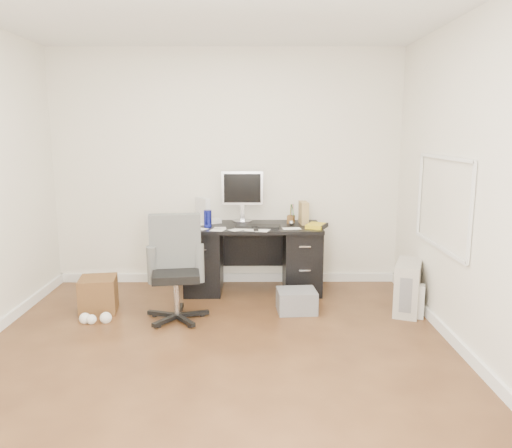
{
  "coord_description": "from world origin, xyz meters",
  "views": [
    {
      "loc": [
        0.3,
        -3.77,
        1.78
      ],
      "look_at": [
        0.33,
        1.2,
        0.85
      ],
      "focal_mm": 35.0,
      "sensor_mm": 36.0,
      "label": 1
    }
  ],
  "objects": [
    {
      "name": "loose_papers",
      "position": [
        0.1,
        1.6,
        0.75
      ],
      "size": [
        1.1,
        0.6,
        0.0
      ],
      "primitive_type": null,
      "color": "white",
      "rests_on": "desk"
    },
    {
      "name": "keyboard",
      "position": [
        0.35,
        1.52,
        0.76
      ],
      "size": [
        0.5,
        0.22,
        0.03
      ],
      "primitive_type": "cube",
      "rotation": [
        0.0,
        0.0,
        -0.12
      ],
      "color": "black",
      "rests_on": "desk"
    },
    {
      "name": "magazine_file",
      "position": [
        0.87,
        1.75,
        0.87
      ],
      "size": [
        0.13,
        0.22,
        0.25
      ],
      "primitive_type": "cube",
      "rotation": [
        0.0,
        0.0,
        0.09
      ],
      "color": "#9D804C",
      "rests_on": "desk"
    },
    {
      "name": "wicker_basket",
      "position": [
        -1.24,
        1.0,
        0.17
      ],
      "size": [
        0.4,
        0.4,
        0.35
      ],
      "primitive_type": "cube",
      "rotation": [
        0.0,
        0.0,
        0.16
      ],
      "color": "#482A15",
      "rests_on": "ground"
    },
    {
      "name": "paper_remote",
      "position": [
        0.35,
        1.39,
        0.76
      ],
      "size": [
        0.3,
        0.27,
        0.02
      ],
      "primitive_type": null,
      "rotation": [
        0.0,
        0.0,
        -0.31
      ],
      "color": "white",
      "rests_on": "desk"
    },
    {
      "name": "ground",
      "position": [
        0.0,
        0.0,
        0.0
      ],
      "size": [
        4.0,
        4.0,
        0.0
      ],
      "primitive_type": "plane",
      "color": "#422715",
      "rests_on": "ground"
    },
    {
      "name": "lcd_monitor",
      "position": [
        0.18,
        1.85,
        1.05
      ],
      "size": [
        0.47,
        0.27,
        0.59
      ],
      "primitive_type": null,
      "rotation": [
        0.0,
        0.0,
        -0.0
      ],
      "color": "#ADADB1",
      "rests_on": "desk"
    },
    {
      "name": "shopping_bag",
      "position": [
        1.83,
        0.82,
        0.16
      ],
      "size": [
        0.28,
        0.23,
        0.33
      ],
      "primitive_type": "cube",
      "rotation": [
        0.0,
        0.0,
        -0.28
      ],
      "color": "silver",
      "rests_on": "ground"
    },
    {
      "name": "yellow_book",
      "position": [
        0.99,
        1.51,
        0.77
      ],
      "size": [
        0.27,
        0.29,
        0.04
      ],
      "primitive_type": "cube",
      "rotation": [
        0.0,
        0.0,
        -0.42
      ],
      "color": "gold",
      "rests_on": "desk"
    },
    {
      "name": "white_binder",
      "position": [
        -0.26,
        1.77,
        0.9
      ],
      "size": [
        0.24,
        0.28,
        0.29
      ],
      "primitive_type": "cube",
      "rotation": [
        0.0,
        0.0,
        0.57
      ],
      "color": "silver",
      "rests_on": "desk"
    },
    {
      "name": "pc_tower",
      "position": [
        1.84,
        0.96,
        0.25
      ],
      "size": [
        0.4,
        0.56,
        0.51
      ],
      "primitive_type": "cube",
      "rotation": [
        0.0,
        0.0,
        -0.37
      ],
      "color": "#B7B1A5",
      "rests_on": "ground"
    },
    {
      "name": "pen_cup",
      "position": [
        0.73,
        1.77,
        0.86
      ],
      "size": [
        0.12,
        0.12,
        0.22
      ],
      "primitive_type": null,
      "rotation": [
        0.0,
        0.0,
        -0.35
      ],
      "color": "#553218",
      "rests_on": "desk"
    },
    {
      "name": "room_shell",
      "position": [
        0.03,
        0.03,
        1.66
      ],
      "size": [
        4.02,
        4.02,
        2.71
      ],
      "color": "silver",
      "rests_on": "ground"
    },
    {
      "name": "desk_printer",
      "position": [
        0.74,
        0.97,
        0.11
      ],
      "size": [
        0.4,
        0.34,
        0.22
      ],
      "primitive_type": "cube",
      "rotation": [
        0.0,
        0.0,
        0.07
      ],
      "color": "slate",
      "rests_on": "ground"
    },
    {
      "name": "desk",
      "position": [
        0.3,
        1.65,
        0.4
      ],
      "size": [
        1.5,
        0.7,
        0.75
      ],
      "color": "black",
      "rests_on": "ground"
    },
    {
      "name": "computer_mouse",
      "position": [
        0.73,
        1.65,
        0.78
      ],
      "size": [
        0.07,
        0.07,
        0.06
      ],
      "primitive_type": "sphere",
      "rotation": [
        0.0,
        0.0,
        0.35
      ],
      "color": "#ADADB1",
      "rests_on": "desk"
    },
    {
      "name": "office_chair",
      "position": [
        -0.43,
        0.77,
        0.5
      ],
      "size": [
        0.64,
        0.64,
        1.0
      ],
      "primitive_type": null,
      "rotation": [
        0.0,
        0.0,
        0.15
      ],
      "color": "#535553",
      "rests_on": "ground"
    },
    {
      "name": "travel_mug",
      "position": [
        -0.19,
        1.54,
        0.84
      ],
      "size": [
        0.1,
        0.1,
        0.19
      ],
      "primitive_type": "cylinder",
      "rotation": [
        0.0,
        0.0,
        0.17
      ],
      "color": "navy",
      "rests_on": "desk"
    }
  ]
}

